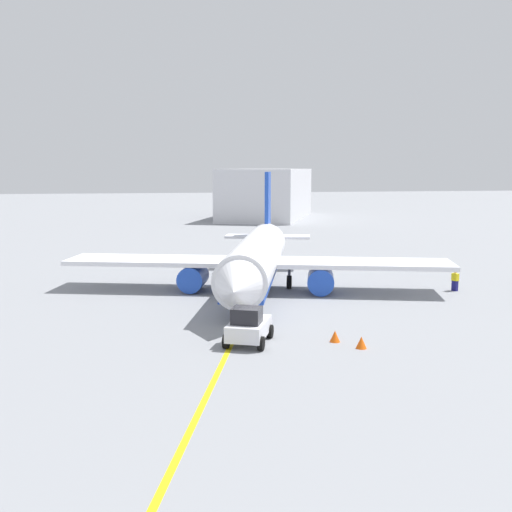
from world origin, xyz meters
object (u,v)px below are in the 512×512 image
refueling_worker (455,281)px  safety_cone_nose (361,342)px  airplane (257,260)px  safety_cone_wingtip (335,336)px  pushback_tug (248,326)px

refueling_worker → safety_cone_nose: 19.29m
refueling_worker → airplane: bearing=-98.7°
airplane → safety_cone_nose: (16.71, 3.11, -2.29)m
refueling_worker → safety_cone_wingtip: refueling_worker is taller
safety_cone_nose → safety_cone_wingtip: size_ratio=1.01×
pushback_tug → refueling_worker: bearing=122.6°
airplane → safety_cone_wingtip: airplane is taller
pushback_tug → safety_cone_wingtip: bearing=83.9°
refueling_worker → safety_cone_nose: refueling_worker is taller
airplane → safety_cone_nose: bearing=10.6°
airplane → pushback_tug: bearing=-11.5°
pushback_tug → airplane: bearing=168.5°
refueling_worker → safety_cone_nose: (14.24, -13.00, -0.48)m
pushback_tug → safety_cone_wingtip: size_ratio=6.02×
safety_cone_nose → airplane: bearing=-169.4°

